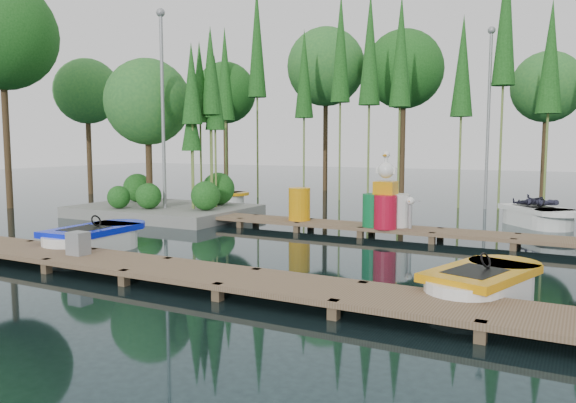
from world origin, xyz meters
The scene contains 15 objects.
ground_plane centered at (0.00, 0.00, 0.00)m, with size 90.00×90.00×0.00m, color #192C2F.
near_dock centered at (0.00, -4.50, 0.23)m, with size 18.00×1.50×0.50m.
far_dock centered at (1.00, 2.50, 0.23)m, with size 15.00×1.20×0.50m.
island centered at (-6.30, 3.29, 3.18)m, with size 6.20×4.20×6.75m.
tree_screen centered at (-2.04, 10.60, 6.12)m, with size 34.42×18.53×10.31m.
lamp_island centered at (-5.50, 2.50, 4.26)m, with size 0.30×0.30×7.25m.
lamp_rear centered at (4.00, 11.00, 4.26)m, with size 0.30×0.30×7.25m.
boat_blue centered at (-3.08, -3.00, 0.28)m, with size 1.42×2.96×0.98m.
boat_yellow_near centered at (6.14, -3.09, 0.27)m, with size 1.99×2.97×0.92m.
boat_yellow_far centered at (-6.71, 7.74, 0.26)m, with size 2.49×1.20×1.23m.
boat_white_far centered at (6.28, 6.77, 0.32)m, with size 2.96×3.13×1.41m.
utility_cabinet centered at (-1.91, -4.50, 0.55)m, with size 0.40×0.34×0.49m, color gray.
yellow_barrel centered at (-0.17, 2.50, 0.80)m, with size 0.67×0.67×1.01m, color orange.
drum_cluster centered at (2.64, 2.34, 0.93)m, with size 1.25×1.15×2.16m.
seagull_post centered at (3.30, 2.50, 0.89)m, with size 0.55×0.30×0.88m.
Camera 1 is at (7.61, -12.80, 2.69)m, focal length 35.00 mm.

